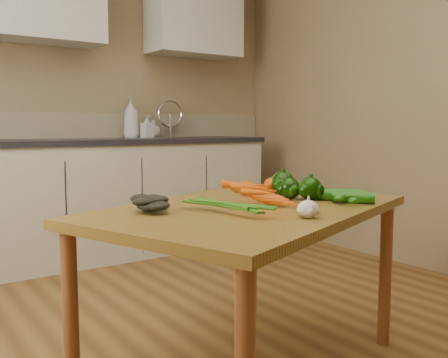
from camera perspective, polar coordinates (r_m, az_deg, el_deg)
room at (r=1.96m, az=-0.45°, el=13.35°), size 4.04×5.04×2.64m
counter_run at (r=3.89m, az=-14.79°, el=-2.09°), size 2.84×0.64×1.14m
upper_cabinets at (r=4.19m, az=-11.95°, el=19.11°), size 2.15×0.35×0.70m
table at (r=1.97m, az=2.97°, el=-5.25°), size 1.49×1.21×0.69m
soap_bottle_a at (r=4.11m, az=-10.61°, el=6.85°), size 0.17×0.17×0.32m
soap_bottle_b at (r=4.10m, az=-8.78°, el=5.93°), size 0.10×0.10×0.18m
soap_bottle_c at (r=4.21m, az=-8.06°, el=5.70°), size 0.14×0.14×0.14m
carrot_bunch at (r=1.91m, az=3.07°, el=-2.32°), size 0.29×0.25×0.06m
leafy_greens at (r=1.81m, az=-8.71°, el=-2.41°), size 0.18×0.17×0.09m
garlic_bulb at (r=1.72m, az=9.60°, el=-3.40°), size 0.07×0.07×0.06m
pepper_a at (r=2.14m, az=7.51°, el=-1.09°), size 0.09×0.09×0.09m
pepper_b at (r=2.29m, az=6.73°, el=-0.44°), size 0.10×0.10×0.10m
pepper_c at (r=2.13m, az=9.88°, el=-1.09°), size 0.10×0.10×0.10m
tomato_a at (r=2.20m, az=3.90°, el=-1.28°), size 0.06×0.06×0.06m
tomato_b at (r=2.25m, az=2.66°, el=-0.99°), size 0.07×0.07×0.07m
tomato_c at (r=2.35m, az=5.49°, el=-0.67°), size 0.08×0.08×0.07m
zucchini_a at (r=2.13m, az=13.33°, el=-1.78°), size 0.16×0.20×0.05m
zucchini_b at (r=2.08m, az=14.60°, el=-2.07°), size 0.14×0.16×0.05m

